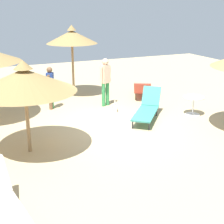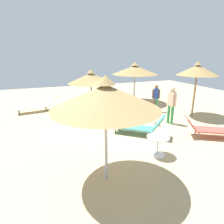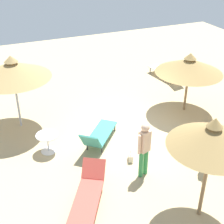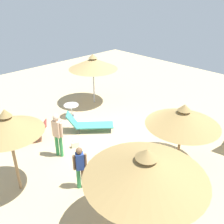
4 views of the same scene
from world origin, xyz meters
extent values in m
cube|color=tan|center=(0.00, 0.00, -0.05)|extent=(24.00, 24.00, 0.10)
cylinder|color=#B2B2B7|center=(-3.64, 2.54, 1.14)|extent=(0.10, 0.10, 2.29)
cone|color=#997A47|center=(-3.64, 2.54, 2.16)|extent=(2.96, 2.96, 0.57)
cone|color=#997A47|center=(-3.64, 2.54, 2.55)|extent=(0.53, 0.53, 0.22)
cylinder|color=#B2B2B7|center=(3.59, -2.00, 1.13)|extent=(0.08, 0.08, 2.25)
cone|color=tan|center=(3.59, -2.00, 2.22)|extent=(2.59, 2.59, 0.58)
cone|color=tan|center=(3.59, -2.00, 2.61)|extent=(0.47, 0.47, 0.22)
cylinder|color=olive|center=(0.11, 4.10, 1.24)|extent=(0.09, 0.09, 2.49)
cone|color=#997A47|center=(0.11, 4.10, 2.39)|extent=(2.04, 2.04, 0.51)
cone|color=#997A47|center=(0.11, 4.10, 2.74)|extent=(0.37, 0.37, 0.22)
cylinder|color=olive|center=(-2.66, -0.69, 1.01)|extent=(0.09, 0.09, 2.01)
cone|color=#997A47|center=(-2.66, -0.69, 1.88)|extent=(2.55, 2.55, 0.56)
cone|color=#997A47|center=(-2.66, -0.69, 2.26)|extent=(0.46, 0.46, 0.22)
cube|color=#CC4C3F|center=(2.71, 2.86, 0.31)|extent=(1.39, 1.73, 0.05)
cylinder|color=brown|center=(2.83, 3.59, 0.14)|extent=(0.04, 0.04, 0.29)
cylinder|color=brown|center=(3.29, 3.31, 0.14)|extent=(0.04, 0.04, 0.29)
cylinder|color=brown|center=(2.12, 2.41, 0.14)|extent=(0.04, 0.04, 0.29)
cylinder|color=brown|center=(2.58, 2.13, 0.14)|extent=(0.04, 0.04, 0.29)
cube|color=#CC4C3F|center=(2.19, 2.01, 0.56)|extent=(0.75, 0.67, 0.48)
cube|color=teal|center=(1.18, 0.02, 0.28)|extent=(1.54, 1.65, 0.05)
cylinder|color=#2D2D33|center=(0.92, -0.67, 0.13)|extent=(0.04, 0.04, 0.26)
cylinder|color=#2D2D33|center=(0.53, -0.34, 0.13)|extent=(0.04, 0.04, 0.26)
cylinder|color=#2D2D33|center=(1.83, 0.37, 0.13)|extent=(0.04, 0.04, 0.26)
cylinder|color=#2D2D33|center=(1.44, 0.71, 0.13)|extent=(0.04, 0.04, 0.26)
cube|color=teal|center=(1.85, 0.78, 0.60)|extent=(0.74, 0.72, 0.61)
cylinder|color=#338C4C|center=(-1.18, 2.71, 0.38)|extent=(0.13, 0.13, 0.76)
cylinder|color=brown|center=(-1.25, 2.59, 0.38)|extent=(0.13, 0.13, 0.76)
cube|color=navy|center=(-1.21, 2.65, 1.04)|extent=(0.32, 0.33, 0.57)
sphere|color=brown|center=(-1.21, 2.65, 1.43)|extent=(0.21, 0.21, 0.21)
cylinder|color=brown|center=(-1.12, 2.80, 1.02)|extent=(0.09, 0.09, 0.52)
cylinder|color=brown|center=(-1.30, 2.50, 1.02)|extent=(0.09, 0.09, 0.52)
cylinder|color=#338C4C|center=(0.82, 2.22, 0.44)|extent=(0.13, 0.13, 0.88)
cylinder|color=#338C4C|center=(0.63, 2.16, 0.44)|extent=(0.13, 0.13, 0.88)
cube|color=beige|center=(0.73, 2.19, 1.20)|extent=(0.35, 0.30, 0.66)
sphere|color=beige|center=(0.73, 2.19, 1.65)|extent=(0.24, 0.24, 0.24)
cylinder|color=beige|center=(0.91, 2.25, 1.18)|extent=(0.09, 0.09, 0.60)
cylinder|color=beige|center=(0.54, 2.13, 1.18)|extent=(0.09, 0.09, 0.60)
cube|color=beige|center=(0.76, 1.43, 0.12)|extent=(0.22, 0.32, 0.24)
torus|color=beige|center=(0.76, 1.43, 0.29)|extent=(0.10, 0.21, 0.21)
cylinder|color=silver|center=(3.02, -0.05, 0.63)|extent=(0.72, 0.72, 0.02)
cylinder|color=silver|center=(3.02, -0.05, 0.31)|extent=(0.05, 0.05, 0.62)
cylinder|color=silver|center=(3.02, -0.05, 0.01)|extent=(0.50, 0.50, 0.02)
camera|label=1|loc=(-3.95, -8.66, 3.64)|focal=52.81mm
camera|label=2|loc=(7.67, -3.40, 3.17)|focal=30.50mm
camera|label=3|loc=(4.48, 8.71, 6.38)|focal=52.16mm
camera|label=4|loc=(-6.38, 6.28, 5.88)|focal=40.41mm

